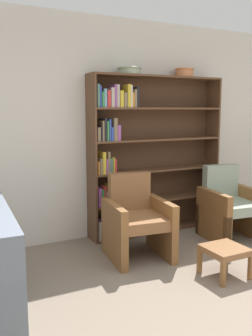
{
  "coord_description": "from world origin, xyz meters",
  "views": [
    {
      "loc": [
        -2.15,
        -1.68,
        1.61
      ],
      "look_at": [
        -0.2,
        2.13,
        0.95
      ],
      "focal_mm": 40.0,
      "sensor_mm": 36.0,
      "label": 1
    }
  ],
  "objects": [
    {
      "name": "bowl_slate",
      "position": [
        0.86,
        2.49,
        2.11
      ],
      "size": [
        0.26,
        0.26,
        0.12
      ],
      "color": "#C67547",
      "rests_on": "bookshelf"
    },
    {
      "name": "armchair_cushioned",
      "position": [
        1.13,
        1.82,
        0.41
      ],
      "size": [
        0.72,
        0.75,
        0.91
      ],
      "rotation": [
        0.0,
        0.0,
        3.02
      ],
      "color": "brown",
      "rests_on": "ground"
    },
    {
      "name": "bowl_olive",
      "position": [
        0.04,
        2.49,
        2.1
      ],
      "size": [
        0.3,
        0.3,
        0.09
      ],
      "color": "gray",
      "rests_on": "bookshelf"
    },
    {
      "name": "footstool",
      "position": [
        0.29,
        0.97,
        0.24
      ],
      "size": [
        0.38,
        0.38,
        0.3
      ],
      "color": "brown",
      "rests_on": "ground"
    },
    {
      "name": "wall_back",
      "position": [
        0.0,
        2.68,
        1.38
      ],
      "size": [
        12.0,
        0.06,
        2.75
      ],
      "color": "silver",
      "rests_on": "ground"
    },
    {
      "name": "armchair_leather",
      "position": [
        -0.23,
        1.82,
        0.41
      ],
      "size": [
        0.72,
        0.75,
        0.91
      ],
      "rotation": [
        0.0,
        0.0,
        3.02
      ],
      "color": "brown",
      "rests_on": "ground"
    },
    {
      "name": "bookshelf",
      "position": [
        0.26,
        2.51,
        1.02
      ],
      "size": [
        1.87,
        0.3,
        2.05
      ],
      "color": "brown",
      "rests_on": "ground"
    }
  ]
}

